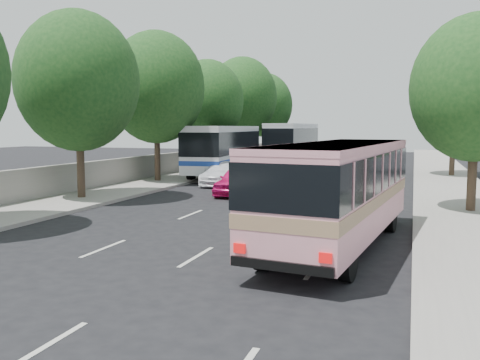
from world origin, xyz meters
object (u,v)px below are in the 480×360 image
at_px(pink_bus, 340,183).
at_px(tour_coach_rear, 293,140).
at_px(pink_taxi, 239,180).
at_px(white_pickup, 222,173).
at_px(tour_coach_front, 225,146).

bearing_deg(pink_bus, tour_coach_rear, 111.72).
height_order(pink_taxi, tour_coach_rear, tour_coach_rear).
relative_size(white_pickup, tour_coach_front, 0.39).
height_order(white_pickup, tour_coach_rear, tour_coach_rear).
bearing_deg(pink_taxi, white_pickup, 120.74).
relative_size(pink_bus, tour_coach_rear, 0.76).
bearing_deg(tour_coach_rear, pink_bus, -75.83).
relative_size(tour_coach_front, tour_coach_rear, 0.95).
relative_size(white_pickup, tour_coach_rear, 0.37).
distance_m(pink_bus, pink_taxi, 11.84).
distance_m(pink_taxi, tour_coach_front, 10.32).
bearing_deg(tour_coach_front, pink_taxi, -70.34).
xyz_separation_m(tour_coach_front, tour_coach_rear, (1.80, 13.72, 0.14)).
xyz_separation_m(pink_bus, tour_coach_front, (-10.75, 19.14, 0.25)).
xyz_separation_m(pink_bus, tour_coach_rear, (-8.95, 32.85, 0.39)).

